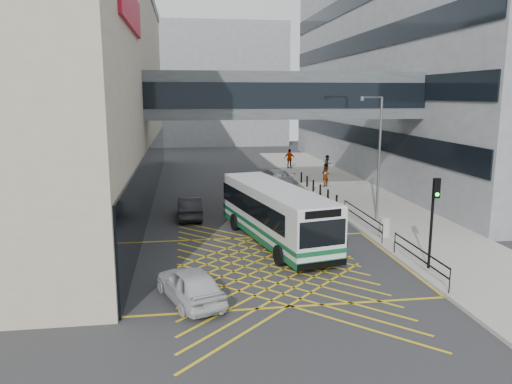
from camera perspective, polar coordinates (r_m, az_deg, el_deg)
name	(u,v)px	position (r m, az deg, el deg)	size (l,w,h in m)	color
ground	(269,266)	(22.66, 1.47, -8.40)	(120.00, 120.00, 0.00)	#333335
building_right	(476,68)	(52.91, 23.84, 12.79)	(24.09, 44.00, 20.00)	gray
building_far	(192,85)	(81.09, -7.27, 11.99)	(28.00, 16.00, 18.00)	gray
skybridge	(283,95)	(33.72, 3.15, 10.96)	(20.00, 4.10, 3.00)	#4A4F55
pavement	(351,194)	(38.93, 10.84, -0.21)	(6.00, 54.00, 0.16)	#A9A49B
box_junction	(269,265)	(22.66, 1.47, -8.39)	(12.00, 9.00, 0.01)	gold
bus	(274,212)	(25.80, 2.08, -2.35)	(4.57, 10.70, 2.93)	silver
car_white	(190,284)	(18.84, -7.54, -10.40)	(1.76, 4.29, 1.37)	silver
car_dark	(190,208)	(31.22, -7.61, -1.77)	(1.67, 4.27, 1.34)	black
car_silver	(274,176)	(42.29, 2.06, 1.79)	(2.02, 4.79, 1.49)	#A0A2A9
traffic_light	(434,210)	(22.32, 19.64, -1.99)	(0.28, 0.46, 3.99)	black
street_lamp	(377,151)	(30.15, 13.70, 4.59)	(1.62, 0.74, 7.30)	slate
litter_bin	(385,227)	(27.31, 14.51, -3.91)	(0.58, 0.58, 1.00)	#ADA89E
kerb_railings	(384,231)	(25.72, 14.46, -4.33)	(0.05, 12.54, 1.00)	black
bollards	(317,188)	(38.03, 6.95, 0.46)	(0.14, 10.14, 0.90)	black
pedestrian_a	(325,175)	(41.08, 7.91, 1.94)	(0.76, 0.54, 1.91)	gray
pedestrian_b	(327,165)	(47.52, 8.17, 3.10)	(0.88, 0.51, 1.81)	gray
pedestrian_c	(290,159)	(51.00, 3.87, 3.81)	(1.16, 0.56, 1.97)	gray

